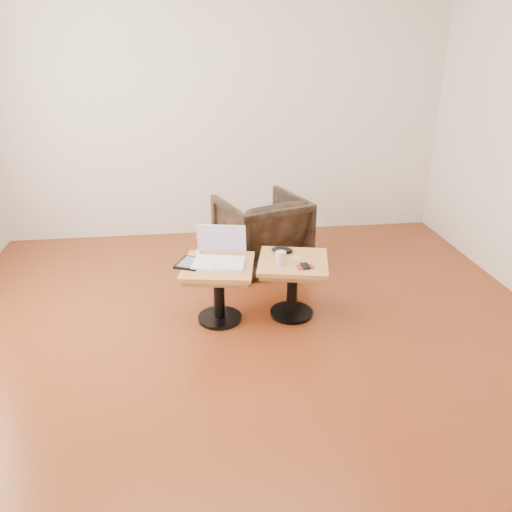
{
  "coord_description": "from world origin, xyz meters",
  "views": [
    {
      "loc": [
        -0.33,
        -2.85,
        1.92
      ],
      "look_at": [
        0.09,
        0.39,
        0.5
      ],
      "focal_mm": 35.0,
      "sensor_mm": 36.0,
      "label": 1
    }
  ],
  "objects": [
    {
      "name": "side_table_right",
      "position": [
        0.36,
        0.39,
        0.34
      ],
      "size": [
        0.59,
        0.59,
        0.45
      ],
      "rotation": [
        0.0,
        0.0,
        -0.22
      ],
      "color": "black",
      "rests_on": "ground"
    },
    {
      "name": "earbuds_tangle",
      "position": [
        0.4,
        0.43,
        0.46
      ],
      "size": [
        0.07,
        0.05,
        0.01
      ],
      "color": "white",
      "rests_on": "side_table_right"
    },
    {
      "name": "armchair",
      "position": [
        0.26,
        1.34,
        0.33
      ],
      "size": [
        0.9,
        0.91,
        0.65
      ],
      "primitive_type": "imported",
      "rotation": [
        0.0,
        0.0,
        3.49
      ],
      "color": "black",
      "rests_on": "ground"
    },
    {
      "name": "phone_on_sleeve",
      "position": [
        0.42,
        0.26,
        0.46
      ],
      "size": [
        0.12,
        0.11,
        0.01
      ],
      "rotation": [
        0.0,
        0.0,
        0.08
      ],
      "color": "#9C0D09",
      "rests_on": "side_table_right"
    },
    {
      "name": "striped_cup",
      "position": [
        0.26,
        0.33,
        0.5
      ],
      "size": [
        0.1,
        0.1,
        0.1
      ],
      "primitive_type": "cylinder",
      "rotation": [
        0.0,
        0.0,
        -0.58
      ],
      "color": "#DD6485",
      "rests_on": "side_table_right"
    },
    {
      "name": "glasses_case",
      "position": [
        0.3,
        0.53,
        0.48
      ],
      "size": [
        0.18,
        0.13,
        0.05
      ],
      "primitive_type": "ellipsoid",
      "rotation": [
        0.0,
        0.0,
        -0.36
      ],
      "color": "black",
      "rests_on": "side_table_right"
    },
    {
      "name": "side_table_left",
      "position": [
        -0.19,
        0.39,
        0.34
      ],
      "size": [
        0.58,
        0.58,
        0.45
      ],
      "rotation": [
        0.0,
        0.0,
        -0.18
      ],
      "color": "black",
      "rests_on": "ground"
    },
    {
      "name": "laptop",
      "position": [
        -0.17,
        0.44,
        0.5
      ],
      "size": [
        0.41,
        0.38,
        0.25
      ],
      "rotation": [
        0.0,
        0.0,
        -0.2
      ],
      "color": "white",
      "rests_on": "side_table_left"
    },
    {
      "name": "room_shell",
      "position": [
        0.0,
        0.0,
        1.35
      ],
      "size": [
        4.52,
        4.52,
        2.71
      ],
      "color": "maroon",
      "rests_on": "ground"
    },
    {
      "name": "charging_adapter",
      "position": [
        -0.32,
        0.61,
        0.46
      ],
      "size": [
        0.06,
        0.06,
        0.02
      ],
      "primitive_type": "cube",
      "rotation": [
        0.0,
        0.0,
        -0.59
      ],
      "color": "white",
      "rests_on": "side_table_left"
    },
    {
      "name": "tablet",
      "position": [
        -0.38,
        0.42,
        0.46
      ],
      "size": [
        0.24,
        0.27,
        0.02
      ],
      "rotation": [
        0.0,
        0.0,
        -0.41
      ],
      "color": "black",
      "rests_on": "side_table_left"
    }
  ]
}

